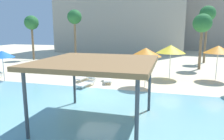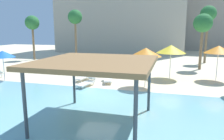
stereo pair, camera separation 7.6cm
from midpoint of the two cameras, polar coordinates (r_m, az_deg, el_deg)
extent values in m
plane|color=beige|center=(13.55, -4.08, -6.85)|extent=(80.00, 80.00, 0.00)
cube|color=#7AB7C1|center=(9.12, -15.57, -16.13)|extent=(44.00, 13.50, 0.04)
cylinder|color=#42474C|center=(11.89, -10.29, -2.85)|extent=(0.14, 0.14, 2.66)
cylinder|color=#42474C|center=(10.79, 9.85, -4.22)|extent=(0.14, 0.14, 2.66)
cylinder|color=#42474C|center=(8.53, -22.42, -8.94)|extent=(0.14, 0.14, 2.66)
cylinder|color=#42474C|center=(6.93, 6.37, -12.75)|extent=(0.14, 0.14, 2.66)
cube|color=olive|center=(8.97, -4.39, 2.13)|extent=(4.81, 4.81, 0.18)
cylinder|color=silver|center=(19.31, -27.24, 0.22)|extent=(0.06, 0.06, 1.92)
cone|color=blue|center=(19.16, -27.55, 3.83)|extent=(1.94, 1.94, 0.53)
cylinder|color=silver|center=(15.45, 8.77, -0.47)|extent=(0.06, 0.06, 2.24)
cone|color=orange|center=(15.24, 8.93, 4.79)|extent=(2.21, 2.21, 0.61)
cylinder|color=silver|center=(19.29, 26.19, 0.77)|extent=(0.06, 0.06, 2.24)
cone|color=orange|center=(19.13, 26.54, 4.99)|extent=(2.25, 2.25, 0.62)
cylinder|color=silver|center=(18.67, 15.18, 1.10)|extent=(0.06, 0.06, 2.17)
cone|color=yellow|center=(18.50, 15.39, 5.46)|extent=(2.46, 2.46, 0.68)
cylinder|color=white|center=(16.05, -0.42, -3.62)|extent=(0.05, 0.05, 0.22)
cylinder|color=white|center=(16.06, -2.13, -3.62)|extent=(0.05, 0.05, 0.22)
cylinder|color=white|center=(17.45, -0.45, -2.45)|extent=(0.05, 0.05, 0.22)
cylinder|color=white|center=(17.45, -2.02, -2.45)|extent=(0.05, 0.05, 0.22)
cube|color=white|center=(16.71, -1.26, -2.48)|extent=(1.08, 1.90, 0.10)
cube|color=white|center=(17.38, -1.24, -1.03)|extent=(0.72, 0.66, 0.40)
cylinder|color=white|center=(14.85, -7.96, -4.90)|extent=(0.05, 0.05, 0.22)
cylinder|color=white|center=(15.12, -9.47, -4.67)|extent=(0.05, 0.05, 0.22)
cylinder|color=white|center=(16.03, -5.09, -3.68)|extent=(0.05, 0.05, 0.22)
cylinder|color=white|center=(16.27, -6.55, -3.49)|extent=(0.05, 0.05, 0.22)
cube|color=white|center=(15.52, -7.23, -3.59)|extent=(0.92, 1.88, 0.10)
cube|color=white|center=(16.07, -5.81, -2.06)|extent=(0.68, 0.61, 0.40)
cylinder|color=white|center=(20.79, -27.73, -1.55)|extent=(0.05, 0.05, 0.22)
cylinder|color=white|center=(16.86, -8.49, -3.04)|extent=(0.05, 0.05, 0.22)
cylinder|color=white|center=(17.11, -9.85, -2.87)|extent=(0.05, 0.05, 0.22)
cylinder|color=white|center=(18.06, -6.06, -2.06)|extent=(0.05, 0.05, 0.22)
cylinder|color=white|center=(18.30, -7.37, -1.92)|extent=(0.05, 0.05, 0.22)
cube|color=white|center=(17.54, -7.92, -1.94)|extent=(0.85, 1.87, 0.10)
cube|color=white|center=(18.11, -6.71, -0.63)|extent=(0.67, 0.59, 0.40)
cylinder|color=brown|center=(29.40, -9.93, 7.90)|extent=(0.28, 0.28, 5.45)
sphere|color=#286B33|center=(29.42, -10.13, 13.89)|extent=(1.90, 1.90, 1.90)
cylinder|color=brown|center=(31.39, -20.58, 6.88)|extent=(0.28, 0.28, 4.72)
sphere|color=#286B33|center=(31.36, -20.91, 11.82)|extent=(1.90, 1.90, 1.90)
cylinder|color=brown|center=(28.87, 23.75, 7.34)|extent=(0.28, 0.28, 5.68)
sphere|color=#286B33|center=(28.91, 24.24, 13.65)|extent=(1.90, 1.90, 1.90)
cylinder|color=brown|center=(23.95, 22.59, 5.41)|extent=(0.28, 0.28, 4.42)
sphere|color=#286B33|center=(23.89, 23.03, 11.53)|extent=(1.90, 1.90, 1.90)
cube|color=#B2A893|center=(41.77, 2.29, 18.04)|extent=(22.91, 10.16, 18.85)
cube|color=#9E9384|center=(50.26, 24.92, 16.12)|extent=(22.34, 8.66, 19.33)
camera|label=1|loc=(0.04, -90.15, -0.03)|focal=34.02mm
camera|label=2|loc=(0.04, 89.85, 0.03)|focal=34.02mm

